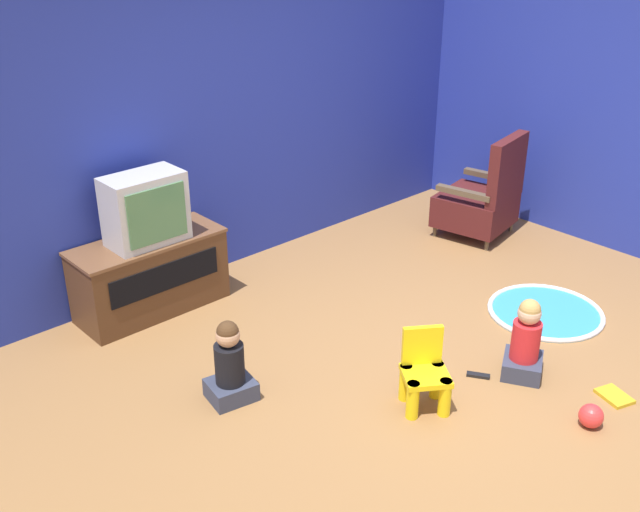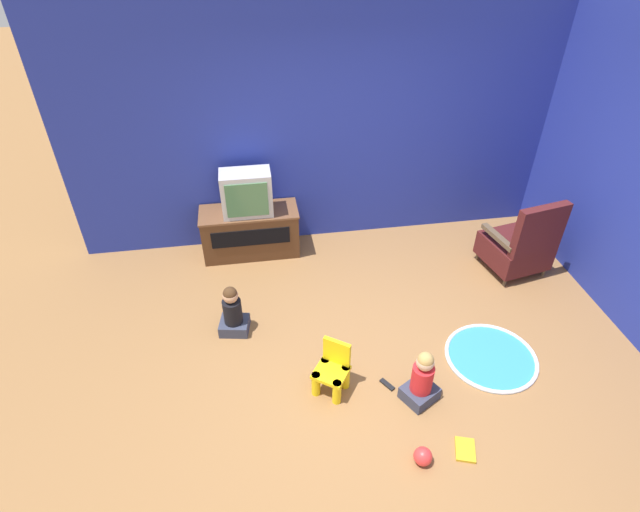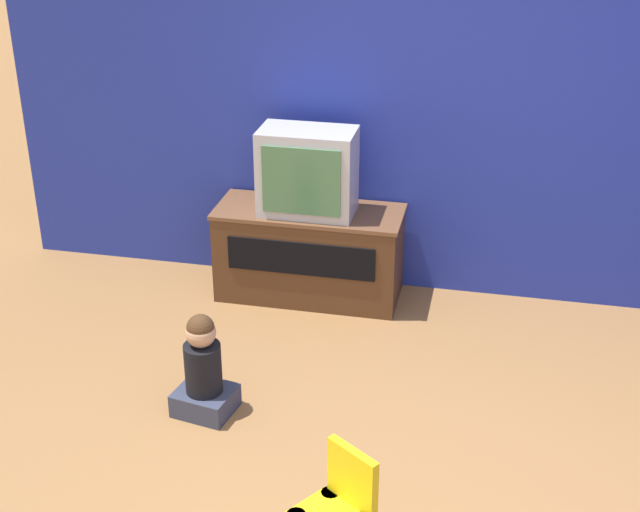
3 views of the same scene
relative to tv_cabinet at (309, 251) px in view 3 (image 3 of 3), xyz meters
name	(u,v)px [view 3 (image 3 of 3)]	position (x,y,z in m)	size (l,w,h in m)	color
wall_back	(469,67)	(0.87, 0.31, 1.11)	(5.65, 0.12, 2.82)	#23339E
tv_cabinet	(309,251)	(0.00, 0.00, 0.00)	(1.13, 0.46, 0.57)	#4C2D19
television	(307,172)	(0.00, -0.04, 0.53)	(0.56, 0.33, 0.51)	#B7B7BC
child_watching_center	(203,371)	(-0.23, -1.31, -0.06)	(0.32, 0.29, 0.55)	#33384C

